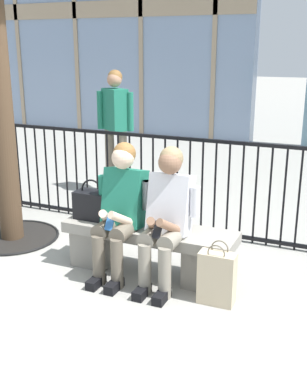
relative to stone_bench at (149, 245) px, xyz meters
The scene contains 8 objects.
ground_plane 0.27m from the stone_bench, ahead, with size 60.00×60.00×0.00m, color #9E9B93.
stone_bench is the anchor object (origin of this frame).
seated_person_with_phone 0.46m from the stone_bench, 149.87° to the right, with size 0.52×0.66×1.21m.
seated_person_companion 0.46m from the stone_bench, 30.13° to the right, with size 0.52×0.66×1.21m.
handbag_on_bench 0.66m from the stone_bench, behind, with size 0.32×0.20×0.38m.
shopping_bag 0.79m from the stone_bench, 21.54° to the right, with size 0.30×0.14×0.53m.
bystander_at_railing 2.70m from the stone_bench, 124.61° to the left, with size 0.55×0.39×1.71m.
plaza_railing 1.11m from the stone_bench, 90.00° to the left, with size 8.72×0.04×1.09m.
Camera 1 is at (1.67, -3.69, 2.01)m, focal length 44.86 mm.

